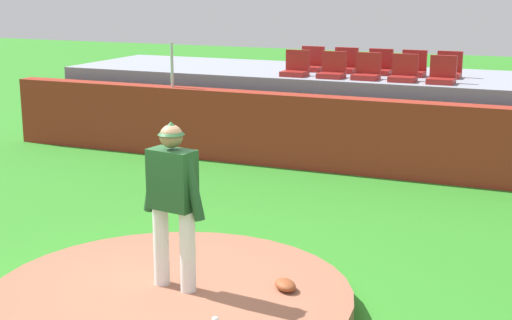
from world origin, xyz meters
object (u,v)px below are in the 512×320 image
object	(u,v)px
fielding_glove	(285,285)
stadium_chair_6	(345,65)
stadium_chair_3	(404,73)
stadium_chair_5	(311,63)
stadium_chair_1	(332,70)
stadium_chair_0	(296,68)
baseball	(215,320)
stadium_chair_2	(367,71)
stadium_chair_8	(413,68)
pitcher	(173,193)
stadium_chair_9	(449,69)
stadium_chair_4	(442,75)
stadium_chair_7	(380,66)

from	to	relation	value
fielding_glove	stadium_chair_6	xyz separation A→B (m)	(-1.79, 8.05, 1.41)
stadium_chair_3	stadium_chair_5	world-z (taller)	same
fielding_glove	stadium_chair_6	bearing A→B (deg)	146.71
stadium_chair_6	stadium_chair_3	bearing A→B (deg)	147.20
stadium_chair_1	stadium_chair_0	bearing A→B (deg)	-0.40
baseball	stadium_chair_2	xyz separation A→B (m)	(-0.78, 8.16, 1.43)
stadium_chair_5	stadium_chair_6	world-z (taller)	same
stadium_chair_5	stadium_chair_8	xyz separation A→B (m)	(2.13, -0.05, 0.00)
pitcher	stadium_chair_8	bearing A→B (deg)	94.28
baseball	stadium_chair_9	distance (m)	9.18
pitcher	stadium_chair_8	distance (m)	8.44
stadium_chair_2	stadium_chair_9	distance (m)	1.65
baseball	stadium_chair_2	bearing A→B (deg)	95.44
stadium_chair_2	stadium_chair_3	size ratio (longest dim) A/B	1.00
stadium_chair_1	stadium_chair_9	bearing A→B (deg)	-156.08
pitcher	baseball	bearing A→B (deg)	-29.52
stadium_chair_9	stadium_chair_0	bearing A→B (deg)	17.89
stadium_chair_4	stadium_chair_6	distance (m)	2.31
pitcher	stadium_chair_9	bearing A→B (deg)	89.75
stadium_chair_1	stadium_chair_7	distance (m)	1.15
stadium_chair_3	stadium_chair_7	distance (m)	1.12
stadium_chair_0	baseball	bearing A→B (deg)	105.15
stadium_chair_0	stadium_chair_2	world-z (taller)	same
baseball	stadium_chair_6	size ratio (longest dim) A/B	0.15
stadium_chair_2	stadium_chair_5	bearing A→B (deg)	-32.52
stadium_chair_5	stadium_chair_7	world-z (taller)	same
pitcher	stadium_chair_5	world-z (taller)	stadium_chair_5
pitcher	stadium_chair_0	bearing A→B (deg)	109.84
stadium_chair_6	stadium_chair_8	xyz separation A→B (m)	(1.40, -0.04, 0.00)
baseball	stadium_chair_7	distance (m)	9.18
stadium_chair_2	stadium_chair_6	distance (m)	1.14
stadium_chair_2	stadium_chair_4	distance (m)	1.42
stadium_chair_7	stadium_chair_1	bearing A→B (deg)	52.49
fielding_glove	stadium_chair_8	size ratio (longest dim) A/B	0.60
fielding_glove	stadium_chair_3	world-z (taller)	stadium_chair_3
stadium_chair_4	stadium_chair_6	size ratio (longest dim) A/B	1.00
stadium_chair_5	baseball	bearing A→B (deg)	103.62
pitcher	baseball	world-z (taller)	pitcher
stadium_chair_4	stadium_chair_8	distance (m)	1.14
stadium_chair_0	stadium_chair_9	world-z (taller)	same
pitcher	stadium_chair_8	size ratio (longest dim) A/B	3.54
stadium_chair_3	stadium_chair_8	size ratio (longest dim) A/B	1.00
stadium_chair_1	stadium_chair_4	bearing A→B (deg)	179.95
stadium_chair_5	stadium_chair_3	bearing A→B (deg)	156.84
baseball	pitcher	bearing A→B (deg)	141.41
stadium_chair_7	stadium_chair_2	bearing A→B (deg)	88.17
stadium_chair_1	stadium_chair_8	size ratio (longest dim) A/B	1.00
stadium_chair_3	stadium_chair_6	bearing A→B (deg)	-32.80
stadium_chair_5	stadium_chair_4	bearing A→B (deg)	161.77
fielding_glove	stadium_chair_9	xyz separation A→B (m)	(0.30, 8.04, 1.41)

